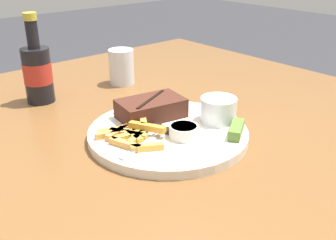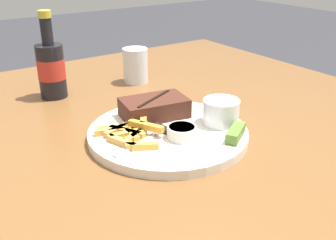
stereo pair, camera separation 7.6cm
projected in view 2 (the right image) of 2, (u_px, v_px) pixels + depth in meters
dining_table at (168, 168)px, 0.81m from camera, size 1.24×1.28×0.74m
dinner_plate at (168, 133)px, 0.77m from camera, size 0.31×0.31×0.02m
steak_portion at (154, 108)px, 0.82m from camera, size 0.15×0.10×0.04m
fries_pile at (130, 132)px, 0.74m from camera, size 0.13×0.13×0.02m
coleslaw_cup at (221, 110)px, 0.79m from camera, size 0.07×0.07×0.05m
dipping_sauce_cup at (180, 132)px, 0.73m from camera, size 0.06×0.06×0.02m
pickle_spear at (236, 133)px, 0.73m from camera, size 0.07×0.06×0.02m
fork_utensil at (139, 144)px, 0.71m from camera, size 0.13×0.05×0.00m
knife_utensil at (150, 123)px, 0.79m from camera, size 0.04×0.17×0.01m
beer_bottle at (51, 68)px, 0.96m from camera, size 0.07×0.07×0.21m
drinking_glass at (135, 66)px, 1.07m from camera, size 0.07×0.07×0.09m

